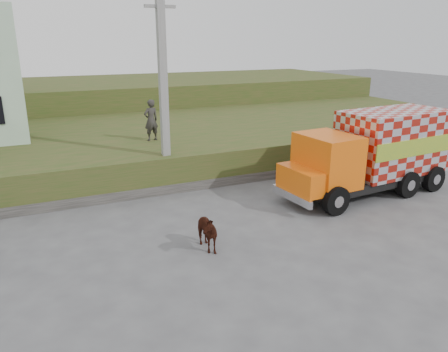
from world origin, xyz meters
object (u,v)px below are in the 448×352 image
utility_pole (164,92)px  cargo_truck (375,152)px  pedestrian (151,120)px  cow (204,231)px

utility_pole → cargo_truck: (7.56, -3.77, -2.38)m
cargo_truck → pedestrian: size_ratio=3.96×
cargo_truck → cow: size_ratio=5.41×
utility_pole → cow: size_ratio=5.73×
utility_pole → pedestrian: utility_pole is taller
cargo_truck → utility_pole: bearing=149.1°
cargo_truck → cow: bearing=-171.4°
pedestrian → utility_pole: bearing=72.7°
utility_pole → pedestrian: (0.20, 2.87, -1.62)m
cow → cargo_truck: bearing=10.5°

